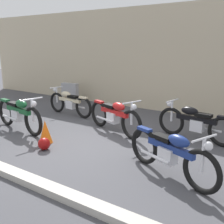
{
  "coord_description": "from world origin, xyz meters",
  "views": [
    {
      "loc": [
        3.84,
        -4.6,
        2.27
      ],
      "look_at": [
        0.01,
        1.11,
        0.55
      ],
      "focal_mm": 43.06,
      "sensor_mm": 36.0,
      "label": 1
    }
  ],
  "objects_px": {
    "motorcycle_cream": "(69,102)",
    "motorcycle_black": "(195,123)",
    "stone_marker": "(70,93)",
    "helmet": "(44,144)",
    "motorcycle_green": "(19,114)",
    "motorcycle_red": "(114,116)",
    "traffic_cone": "(45,132)",
    "motorcycle_blue": "(170,153)"
  },
  "relations": [
    {
      "from": "motorcycle_red",
      "to": "motorcycle_blue",
      "type": "xyz_separation_m",
      "value": [
        2.18,
        -1.55,
        -0.01
      ]
    },
    {
      "from": "motorcycle_blue",
      "to": "motorcycle_black",
      "type": "bearing_deg",
      "value": 117.56
    },
    {
      "from": "motorcycle_red",
      "to": "traffic_cone",
      "type": "bearing_deg",
      "value": -101.84
    },
    {
      "from": "motorcycle_cream",
      "to": "motorcycle_black",
      "type": "xyz_separation_m",
      "value": [
        4.21,
        -0.12,
        0.02
      ]
    },
    {
      "from": "motorcycle_red",
      "to": "stone_marker",
      "type": "bearing_deg",
      "value": 167.12
    },
    {
      "from": "motorcycle_black",
      "to": "motorcycle_blue",
      "type": "xyz_separation_m",
      "value": [
        0.23,
        -2.13,
        0.0
      ]
    },
    {
      "from": "motorcycle_cream",
      "to": "motorcycle_green",
      "type": "height_order",
      "value": "motorcycle_green"
    },
    {
      "from": "motorcycle_cream",
      "to": "motorcycle_black",
      "type": "distance_m",
      "value": 4.21
    },
    {
      "from": "stone_marker",
      "to": "motorcycle_red",
      "type": "xyz_separation_m",
      "value": [
        3.57,
        -2.17,
        0.06
      ]
    },
    {
      "from": "helmet",
      "to": "motorcycle_black",
      "type": "bearing_deg",
      "value": 44.07
    },
    {
      "from": "traffic_cone",
      "to": "motorcycle_cream",
      "type": "height_order",
      "value": "motorcycle_cream"
    },
    {
      "from": "motorcycle_cream",
      "to": "motorcycle_red",
      "type": "bearing_deg",
      "value": 167.92
    },
    {
      "from": "helmet",
      "to": "motorcycle_black",
      "type": "xyz_separation_m",
      "value": [
        2.58,
        2.49,
        0.3
      ]
    },
    {
      "from": "helmet",
      "to": "stone_marker",
      "type": "bearing_deg",
      "value": 125.86
    },
    {
      "from": "traffic_cone",
      "to": "motorcycle_black",
      "type": "distance_m",
      "value": 3.6
    },
    {
      "from": "stone_marker",
      "to": "motorcycle_red",
      "type": "height_order",
      "value": "motorcycle_red"
    },
    {
      "from": "motorcycle_red",
      "to": "motorcycle_black",
      "type": "bearing_deg",
      "value": 35.2
    },
    {
      "from": "stone_marker",
      "to": "motorcycle_green",
      "type": "xyz_separation_m",
      "value": [
        1.34,
        -3.48,
        0.08
      ]
    },
    {
      "from": "motorcycle_green",
      "to": "motorcycle_red",
      "type": "bearing_deg",
      "value": 38.86
    },
    {
      "from": "stone_marker",
      "to": "helmet",
      "type": "xyz_separation_m",
      "value": [
        2.95,
        -4.08,
        -0.26
      ]
    },
    {
      "from": "stone_marker",
      "to": "motorcycle_blue",
      "type": "relative_size",
      "value": 0.41
    },
    {
      "from": "motorcycle_red",
      "to": "motorcycle_green",
      "type": "xyz_separation_m",
      "value": [
        -2.23,
        -1.31,
        0.02
      ]
    },
    {
      "from": "stone_marker",
      "to": "motorcycle_red",
      "type": "relative_size",
      "value": 0.39
    },
    {
      "from": "motorcycle_green",
      "to": "motorcycle_blue",
      "type": "bearing_deg",
      "value": 5.41
    },
    {
      "from": "helmet",
      "to": "traffic_cone",
      "type": "bearing_deg",
      "value": 132.64
    },
    {
      "from": "motorcycle_cream",
      "to": "motorcycle_black",
      "type": "height_order",
      "value": "motorcycle_black"
    },
    {
      "from": "traffic_cone",
      "to": "motorcycle_black",
      "type": "bearing_deg",
      "value": 36.96
    },
    {
      "from": "motorcycle_cream",
      "to": "motorcycle_blue",
      "type": "relative_size",
      "value": 1.01
    },
    {
      "from": "helmet",
      "to": "traffic_cone",
      "type": "xyz_separation_m",
      "value": [
        -0.3,
        0.33,
        0.14
      ]
    },
    {
      "from": "helmet",
      "to": "motorcycle_red",
      "type": "bearing_deg",
      "value": 71.97
    },
    {
      "from": "stone_marker",
      "to": "traffic_cone",
      "type": "xyz_separation_m",
      "value": [
        2.65,
        -3.75,
        -0.12
      ]
    },
    {
      "from": "traffic_cone",
      "to": "motorcycle_blue",
      "type": "bearing_deg",
      "value": 0.58
    },
    {
      "from": "helmet",
      "to": "motorcycle_blue",
      "type": "xyz_separation_m",
      "value": [
        2.8,
        0.36,
        0.31
      ]
    },
    {
      "from": "helmet",
      "to": "traffic_cone",
      "type": "distance_m",
      "value": 0.47
    },
    {
      "from": "traffic_cone",
      "to": "motorcycle_black",
      "type": "relative_size",
      "value": 0.27
    },
    {
      "from": "stone_marker",
      "to": "motorcycle_blue",
      "type": "height_order",
      "value": "motorcycle_blue"
    },
    {
      "from": "motorcycle_red",
      "to": "motorcycle_blue",
      "type": "height_order",
      "value": "motorcycle_red"
    },
    {
      "from": "motorcycle_green",
      "to": "stone_marker",
      "type": "bearing_deg",
      "value": 119.52
    },
    {
      "from": "motorcycle_cream",
      "to": "helmet",
      "type": "bearing_deg",
      "value": 127.29
    },
    {
      "from": "stone_marker",
      "to": "motorcycle_black",
      "type": "bearing_deg",
      "value": -16.03
    },
    {
      "from": "helmet",
      "to": "motorcycle_green",
      "type": "distance_m",
      "value": 1.75
    },
    {
      "from": "stone_marker",
      "to": "helmet",
      "type": "relative_size",
      "value": 2.9
    }
  ]
}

